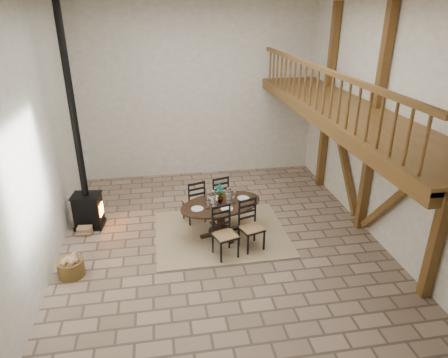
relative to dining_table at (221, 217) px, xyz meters
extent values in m
plane|color=#997E66|center=(-0.06, -0.24, -0.45)|extent=(8.00, 8.00, 0.00)
cube|color=white|center=(-0.06, 3.76, 2.05)|extent=(7.00, 0.02, 5.00)
cube|color=white|center=(-0.06, -4.24, 2.05)|extent=(7.00, 0.02, 5.00)
cube|color=white|center=(-3.56, -0.24, 2.05)|extent=(0.02, 8.00, 5.00)
cube|color=white|center=(3.44, -0.24, 2.05)|extent=(0.02, 8.00, 5.00)
cube|color=brown|center=(3.32, -0.24, 2.05)|extent=(0.18, 0.18, 5.00)
cube|color=brown|center=(3.32, 2.26, 2.05)|extent=(0.18, 0.18, 5.00)
cube|color=brown|center=(3.32, -1.49, 0.95)|extent=(0.14, 2.16, 2.54)
cube|color=brown|center=(3.32, 1.01, 0.95)|extent=(0.14, 2.16, 2.54)
cube|color=brown|center=(3.32, -0.24, 2.35)|extent=(0.20, 7.80, 0.20)
cube|color=brown|center=(2.64, -0.24, 2.40)|extent=(1.60, 7.80, 0.12)
cube|color=brown|center=(1.94, -0.24, 2.30)|extent=(0.18, 7.80, 0.22)
cube|color=brown|center=(1.94, -0.24, 3.30)|extent=(0.09, 7.60, 0.09)
cube|color=brown|center=(1.94, -0.24, 2.88)|extent=(0.06, 7.60, 0.86)
cube|color=tan|center=(0.00, 0.00, -0.44)|extent=(3.00, 2.50, 0.02)
ellipsoid|color=black|center=(0.00, 0.00, 0.32)|extent=(2.17, 1.67, 0.04)
cylinder|color=black|center=(0.00, 0.00, -0.07)|extent=(0.19, 0.19, 0.71)
cylinder|color=black|center=(0.00, 0.00, -0.40)|extent=(0.59, 0.59, 0.06)
cube|color=#AF7C51|center=(-0.05, -0.90, 0.06)|extent=(0.57, 0.56, 0.04)
cube|color=black|center=(-0.05, -0.90, -0.21)|extent=(0.55, 0.55, 0.48)
cube|color=black|center=(-0.11, -0.71, 0.35)|extent=(0.39, 0.16, 0.63)
cube|color=#AF7C51|center=(0.55, -0.71, 0.06)|extent=(0.57, 0.56, 0.04)
cube|color=black|center=(0.55, -0.71, -0.21)|extent=(0.55, 0.55, 0.48)
cube|color=black|center=(0.49, -0.52, 0.35)|extent=(0.39, 0.16, 0.63)
cube|color=#AF7C51|center=(-0.55, 0.71, 0.06)|extent=(0.57, 0.56, 0.04)
cube|color=black|center=(-0.55, 0.71, -0.21)|extent=(0.55, 0.55, 0.48)
cube|color=black|center=(-0.49, 0.52, 0.35)|extent=(0.39, 0.16, 0.63)
cube|color=#AF7C51|center=(0.05, 0.90, 0.06)|extent=(0.57, 0.56, 0.04)
cube|color=black|center=(0.05, 0.90, -0.21)|extent=(0.55, 0.55, 0.48)
cube|color=black|center=(0.11, 0.71, 0.35)|extent=(0.39, 0.16, 0.63)
cube|color=silver|center=(0.00, 0.00, 0.35)|extent=(1.62, 1.14, 0.01)
cube|color=white|center=(0.00, 0.00, 0.43)|extent=(1.00, 0.58, 0.18)
cylinder|color=white|center=(-0.18, -0.06, 0.51)|extent=(0.12, 0.12, 0.34)
cylinder|color=white|center=(0.18, 0.05, 0.51)|extent=(0.12, 0.12, 0.34)
cylinder|color=white|center=(-0.18, -0.06, 0.42)|extent=(0.06, 0.06, 0.16)
cylinder|color=white|center=(0.18, 0.05, 0.42)|extent=(0.06, 0.06, 0.16)
imported|color=#4C723F|center=(-0.02, 0.05, 0.56)|extent=(0.27, 0.22, 0.44)
cube|color=black|center=(-3.05, 0.86, -0.40)|extent=(0.71, 0.58, 0.10)
cube|color=black|center=(-3.05, 0.86, 0.01)|extent=(0.66, 0.52, 0.70)
cube|color=#FF590C|center=(-2.74, 0.82, 0.01)|extent=(0.05, 0.28, 0.28)
cube|color=black|center=(-3.05, 0.86, 0.38)|extent=(0.70, 0.57, 0.04)
cylinder|color=black|center=(-3.05, 0.86, 2.48)|extent=(0.15, 0.15, 4.15)
cylinder|color=brown|center=(-3.15, -1.04, -0.28)|extent=(0.51, 0.51, 0.33)
cube|color=tan|center=(-3.15, -1.04, -0.07)|extent=(0.27, 0.27, 0.10)
cube|color=tan|center=(-3.12, 0.49, -0.34)|extent=(0.34, 0.25, 0.21)
camera|label=1|loc=(-1.27, -7.91, 4.46)|focal=32.00mm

